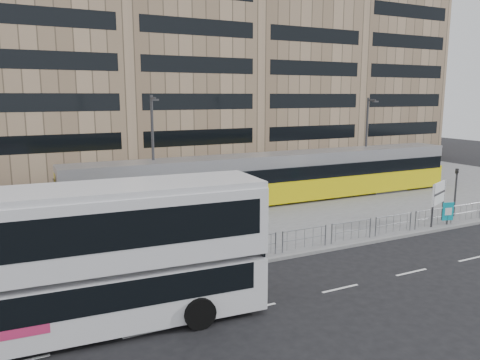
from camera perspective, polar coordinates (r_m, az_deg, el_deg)
name	(u,v)px	position (r m, az deg, el deg)	size (l,w,h in m)	color
ground	(321,253)	(24.20, 9.89, -8.70)	(120.00, 120.00, 0.00)	black
plaza	(223,203)	(34.18, -2.14, -2.81)	(64.00, 24.00, 0.15)	slate
kerb	(321,251)	(24.22, 9.82, -8.50)	(64.00, 0.25, 0.17)	gray
building_row	(152,49)	(55.00, -10.74, 15.42)	(70.40, 18.40, 31.20)	brown
pedestrian_barrier	(347,226)	(25.48, 12.92, -5.54)	(32.07, 0.07, 1.10)	gray
road_markings	(395,276)	(22.00, 18.35, -11.05)	(62.00, 0.12, 0.01)	white
double_decker_bus	(82,255)	(16.39, -18.70, -8.66)	(12.39, 3.71, 4.89)	silver
tram	(278,178)	(34.02, 4.70, 0.29)	(30.17, 3.16, 3.55)	yellow
station_sign	(439,195)	(30.51, 23.08, -1.68)	(2.08, 0.97, 2.56)	#2D2D30
ad_panel	(448,212)	(30.68, 24.02, -3.56)	(0.72, 0.23, 1.37)	#2D2D30
pedestrian	(198,210)	(28.58, -5.14, -3.64)	(0.59, 0.39, 1.61)	black
traffic_light_west	(196,222)	(21.51, -5.42, -5.09)	(0.21, 0.24, 3.10)	#2D2D30
traffic_light_east	(456,186)	(32.83, 24.83, -0.66)	(0.21, 0.23, 3.10)	#2D2D30
lamp_post_west	(153,150)	(30.62, -10.54, 3.64)	(0.45, 1.04, 7.69)	#2D2D30
lamp_post_east	(367,140)	(39.60, 15.19, 4.77)	(0.45, 1.04, 7.49)	#2D2D30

